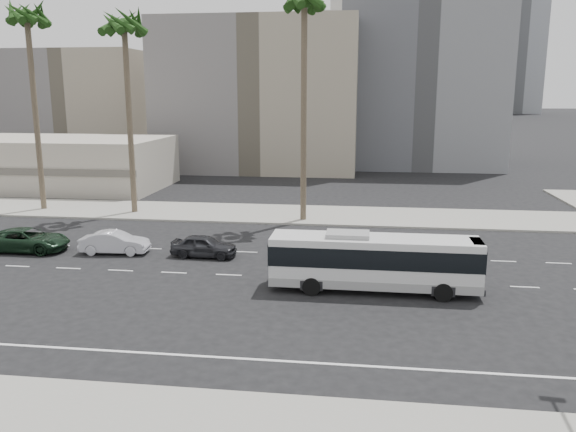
% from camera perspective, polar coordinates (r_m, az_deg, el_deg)
% --- Properties ---
extents(ground, '(700.00, 700.00, 0.00)m').
position_cam_1_polar(ground, '(29.86, 5.45, -6.32)').
color(ground, black).
rests_on(ground, ground).
extents(sidewalk_north, '(120.00, 7.00, 0.15)m').
position_cam_1_polar(sidewalk_north, '(44.82, 6.18, 0.02)').
color(sidewalk_north, gray).
rests_on(sidewalk_north, ground).
extents(commercial_low, '(22.00, 12.16, 5.00)m').
position_cam_1_polar(commercial_low, '(62.85, -22.11, 4.92)').
color(commercial_low, '#ACA394').
rests_on(commercial_low, ground).
extents(midrise_beige_west, '(24.00, 18.00, 18.00)m').
position_cam_1_polar(midrise_beige_west, '(74.44, -2.57, 11.79)').
color(midrise_beige_west, gray).
rests_on(midrise_beige_west, ground).
extents(midrise_gray_center, '(20.00, 20.00, 26.00)m').
position_cam_1_polar(midrise_gray_center, '(80.72, 12.91, 14.38)').
color(midrise_gray_center, '#5D5E64').
rests_on(midrise_gray_center, ground).
extents(midrise_beige_far, '(18.00, 16.00, 15.00)m').
position_cam_1_polar(midrise_beige_far, '(87.45, -19.27, 10.21)').
color(midrise_beige_far, gray).
rests_on(midrise_beige_far, ground).
extents(civic_tower, '(42.00, 42.00, 129.00)m').
position_cam_1_polar(civic_tower, '(279.88, 7.16, 18.08)').
color(civic_tower, beige).
rests_on(civic_tower, ground).
extents(highrise_right, '(26.00, 26.00, 70.00)m').
position_cam_1_polar(highrise_right, '(263.31, 17.87, 17.15)').
color(highrise_right, slate).
rests_on(highrise_right, ground).
extents(highrise_far, '(22.00, 22.00, 60.00)m').
position_cam_1_polar(highrise_far, '(297.21, 21.67, 15.28)').
color(highrise_far, slate).
rests_on(highrise_far, ground).
extents(city_bus, '(10.04, 2.46, 2.88)m').
position_cam_1_polar(city_bus, '(28.04, 8.54, -4.40)').
color(city_bus, silver).
rests_on(city_bus, ground).
extents(car_a, '(1.72, 3.91, 1.31)m').
position_cam_1_polar(car_a, '(34.00, -8.34, -2.95)').
color(car_a, '#252529').
rests_on(car_a, ground).
extents(car_b, '(1.70, 4.14, 1.33)m').
position_cam_1_polar(car_b, '(35.87, -16.83, -2.53)').
color(car_b, silver).
rests_on(car_b, ground).
extents(car_c, '(2.40, 5.07, 1.40)m').
position_cam_1_polar(car_c, '(38.25, -24.51, -2.17)').
color(car_c, black).
rests_on(car_c, ground).
extents(palm_near, '(5.04, 5.04, 16.96)m').
position_cam_1_polar(palm_near, '(42.43, 1.64, 20.18)').
color(palm_near, brown).
rests_on(palm_near, ground).
extents(palm_mid, '(5.05, 5.05, 15.61)m').
position_cam_1_polar(palm_mid, '(46.72, -15.94, 17.36)').
color(palm_mid, brown).
rests_on(palm_mid, ground).
extents(palm_far, '(4.76, 4.76, 16.38)m').
position_cam_1_polar(palm_far, '(50.58, -24.50, 17.28)').
color(palm_far, brown).
rests_on(palm_far, ground).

